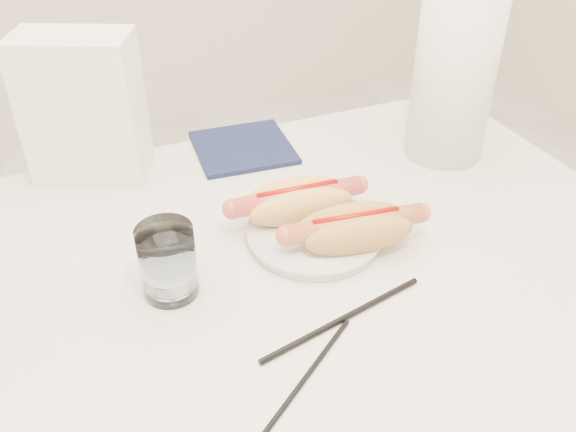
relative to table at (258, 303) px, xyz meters
name	(u,v)px	position (x,y,z in m)	size (l,w,h in m)	color
table	(258,303)	(0.00, 0.00, 0.00)	(1.20, 0.80, 0.75)	silver
plate	(314,236)	(0.10, 0.03, 0.07)	(0.19, 0.19, 0.02)	white
hotdog_left	(297,201)	(0.10, 0.08, 0.10)	(0.20, 0.09, 0.05)	#ECB85E
hotdog_right	(355,229)	(0.14, -0.01, 0.10)	(0.20, 0.10, 0.05)	tan
water_glass	(168,261)	(-0.12, 0.01, 0.11)	(0.07, 0.07, 0.10)	silver
chopstick_near	(307,375)	(-0.01, -0.20, 0.06)	(0.01, 0.01, 0.20)	black
chopstick_far	(343,318)	(0.07, -0.13, 0.06)	(0.01, 0.01, 0.25)	black
napkin_box	(83,109)	(-0.16, 0.35, 0.18)	(0.18, 0.10, 0.24)	white
navy_napkin	(243,147)	(0.10, 0.33, 0.06)	(0.17, 0.17, 0.01)	#12193A
paper_towel_roll	(455,72)	(0.43, 0.18, 0.21)	(0.14, 0.14, 0.31)	white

